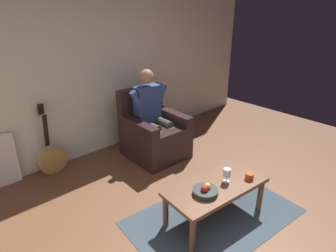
% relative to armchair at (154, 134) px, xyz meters
% --- Properties ---
extents(wall_back, '(6.70, 0.06, 2.61)m').
position_rel_armchair_xyz_m(wall_back, '(0.64, -0.72, 0.97)').
color(wall_back, silver).
rests_on(wall_back, ground).
extents(rug, '(1.88, 1.27, 0.01)m').
position_rel_armchair_xyz_m(rug, '(0.42, 1.51, -0.33)').
color(rug, '#37444F').
rests_on(rug, ground).
extents(armchair, '(0.78, 0.84, 0.98)m').
position_rel_armchair_xyz_m(armchair, '(0.00, 0.00, 0.00)').
color(armchair, black).
rests_on(armchair, ground).
extents(person_seated, '(0.64, 0.55, 1.27)m').
position_rel_armchair_xyz_m(person_seated, '(-0.00, -0.03, 0.35)').
color(person_seated, navy).
rests_on(person_seated, ground).
extents(coffee_table, '(1.13, 0.61, 0.41)m').
position_rel_armchair_xyz_m(coffee_table, '(0.42, 1.51, 0.02)').
color(coffee_table, brown).
rests_on(coffee_table, ground).
extents(guitar, '(0.37, 0.22, 0.96)m').
position_rel_armchair_xyz_m(guitar, '(1.32, -0.52, -0.11)').
color(guitar, '#B08245').
rests_on(guitar, ground).
extents(wine_glass_near, '(0.08, 0.08, 0.15)m').
position_rel_armchair_xyz_m(wine_glass_near, '(0.30, 1.54, 0.18)').
color(wine_glass_near, silver).
rests_on(wine_glass_near, coffee_table).
extents(fruit_bowl, '(0.25, 0.25, 0.11)m').
position_rel_armchair_xyz_m(fruit_bowl, '(0.62, 1.53, 0.11)').
color(fruit_bowl, '#252D2C').
rests_on(fruit_bowl, coffee_table).
extents(candle_jar, '(0.09, 0.09, 0.07)m').
position_rel_armchair_xyz_m(candle_jar, '(0.08, 1.67, 0.11)').
color(candle_jar, '#B54413').
rests_on(candle_jar, coffee_table).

